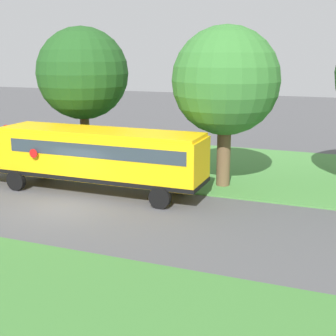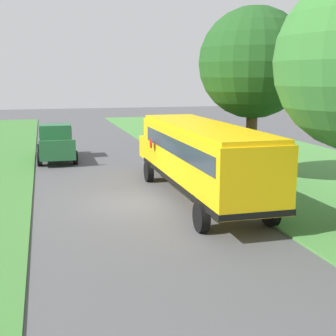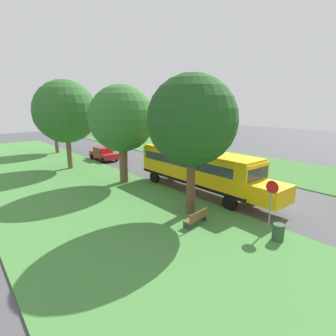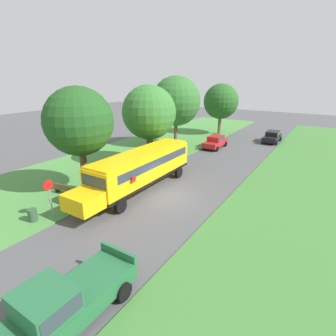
{
  "view_description": "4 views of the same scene",
  "coord_description": "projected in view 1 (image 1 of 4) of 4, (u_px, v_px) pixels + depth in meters",
  "views": [
    {
      "loc": [
        17.01,
        11.69,
        6.83
      ],
      "look_at": [
        -2.2,
        4.2,
        1.71
      ],
      "focal_mm": 50.0,
      "sensor_mm": 36.0,
      "label": 1
    },
    {
      "loc": [
        3.4,
        18.03,
        5.0
      ],
      "look_at": [
        -0.6,
        3.07,
        1.99
      ],
      "focal_mm": 50.0,
      "sensor_mm": 36.0,
      "label": 2
    },
    {
      "loc": [
        -16.92,
        -13.19,
        6.46
      ],
      "look_at": [
        -2.83,
        3.67,
        1.23
      ],
      "focal_mm": 28.0,
      "sensor_mm": 36.0,
      "label": 3
    },
    {
      "loc": [
        9.84,
        -15.55,
        8.81
      ],
      "look_at": [
        -0.87,
        1.36,
        1.83
      ],
      "focal_mm": 28.0,
      "sensor_mm": 36.0,
      "label": 4
    }
  ],
  "objects": [
    {
      "name": "ground_plane",
      "position": [
        64.0,
        207.0,
        21.15
      ],
      "size": [
        120.0,
        120.0,
        0.0
      ],
      "primitive_type": "plane",
      "color": "#4C4C4F"
    },
    {
      "name": "grass_verge",
      "position": [
        151.0,
        160.0,
        30.18
      ],
      "size": [
        12.0,
        80.0,
        0.08
      ],
      "primitive_type": "cube",
      "color": "#47843D",
      "rests_on": "ground"
    },
    {
      "name": "school_bus",
      "position": [
        95.0,
        154.0,
        23.09
      ],
      "size": [
        2.84,
        12.42,
        3.16
      ],
      "color": "yellow",
      "rests_on": "ground"
    },
    {
      "name": "oak_tree_beside_bus",
      "position": [
        83.0,
        75.0,
        26.25
      ],
      "size": [
        5.18,
        5.18,
        8.25
      ],
      "color": "brown",
      "rests_on": "ground"
    },
    {
      "name": "oak_tree_roadside_mid",
      "position": [
        223.0,
        81.0,
        23.06
      ],
      "size": [
        5.4,
        5.4,
        8.16
      ],
      "color": "brown",
      "rests_on": "ground"
    },
    {
      "name": "stop_sign",
      "position": [
        8.0,
        142.0,
        27.28
      ],
      "size": [
        0.08,
        0.68,
        2.74
      ],
      "color": "gray",
      "rests_on": "ground"
    },
    {
      "name": "park_bench",
      "position": [
        74.0,
        158.0,
        28.97
      ],
      "size": [
        1.65,
        0.72,
        0.92
      ],
      "color": "brown",
      "rests_on": "ground"
    },
    {
      "name": "trash_bin",
      "position": [
        6.0,
        159.0,
        28.6
      ],
      "size": [
        0.56,
        0.56,
        0.9
      ],
      "primitive_type": "cylinder",
      "color": "#2D4C33",
      "rests_on": "ground"
    }
  ]
}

